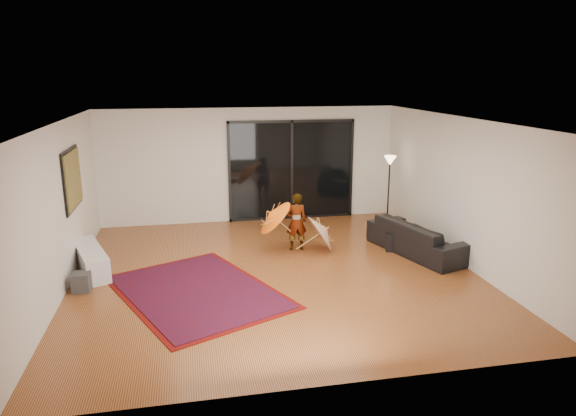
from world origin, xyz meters
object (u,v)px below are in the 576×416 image
object	(u,v)px
media_console	(91,260)
child	(296,222)
ottoman	(401,239)
sofa	(418,237)

from	to	relation	value
media_console	child	bearing A→B (deg)	-12.59
media_console	ottoman	xyz separation A→B (m)	(6.01, 0.13, -0.03)
media_console	sofa	bearing A→B (deg)	-21.11
media_console	ottoman	distance (m)	6.01
media_console	child	size ratio (longest dim) A/B	1.35
sofa	child	distance (m)	2.43
ottoman	sofa	bearing A→B (deg)	-62.12
media_console	sofa	size ratio (longest dim) A/B	0.71
sofa	ottoman	bearing A→B (deg)	10.62
media_console	child	world-z (taller)	child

